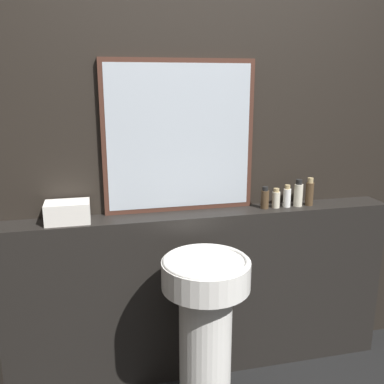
{
  "coord_description": "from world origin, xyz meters",
  "views": [
    {
      "loc": [
        -0.58,
        -0.83,
        1.7
      ],
      "look_at": [
        -0.09,
        1.27,
        1.13
      ],
      "focal_mm": 40.0,
      "sensor_mm": 36.0,
      "label": 1
    }
  ],
  "objects": [
    {
      "name": "mirror",
      "position": [
        -0.12,
        1.45,
        1.4
      ],
      "size": [
        0.83,
        0.03,
        0.83
      ],
      "color": "#47281E",
      "rests_on": "vanity_counter"
    },
    {
      "name": "vanity_counter",
      "position": [
        0.0,
        1.37,
        0.49
      ],
      "size": [
        2.21,
        0.19,
        0.99
      ],
      "color": "black",
      "rests_on": "ground_plane"
    },
    {
      "name": "shampoo_bottle",
      "position": [
        0.36,
        1.37,
        1.04
      ],
      "size": [
        0.05,
        0.05,
        0.13
      ],
      "color": "#4C3823",
      "rests_on": "vanity_counter"
    },
    {
      "name": "towel_stack",
      "position": [
        -0.72,
        1.37,
        1.04
      ],
      "size": [
        0.23,
        0.15,
        0.11
      ],
      "color": "silver",
      "rests_on": "vanity_counter"
    },
    {
      "name": "pedestal_sink",
      "position": [
        -0.09,
        0.98,
        0.53
      ],
      "size": [
        0.43,
        0.43,
        0.88
      ],
      "color": "white",
      "rests_on": "ground_plane"
    },
    {
      "name": "conditioner_bottle",
      "position": [
        0.43,
        1.37,
        1.04
      ],
      "size": [
        0.05,
        0.05,
        0.11
      ],
      "color": "beige",
      "rests_on": "vanity_counter"
    },
    {
      "name": "wall_back",
      "position": [
        0.0,
        1.5,
        1.25
      ],
      "size": [
        8.0,
        0.06,
        2.5
      ],
      "color": "black",
      "rests_on": "ground_plane"
    },
    {
      "name": "hand_soap_bottle",
      "position": [
        0.64,
        1.37,
        1.06
      ],
      "size": [
        0.05,
        0.05,
        0.16
      ],
      "color": "#4C3823",
      "rests_on": "vanity_counter"
    },
    {
      "name": "lotion_bottle",
      "position": [
        0.5,
        1.37,
        1.05
      ],
      "size": [
        0.04,
        0.04,
        0.13
      ],
      "color": "white",
      "rests_on": "vanity_counter"
    },
    {
      "name": "body_wash_bottle",
      "position": [
        0.57,
        1.37,
        1.06
      ],
      "size": [
        0.05,
        0.05,
        0.16
      ],
      "color": "beige",
      "rests_on": "vanity_counter"
    }
  ]
}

